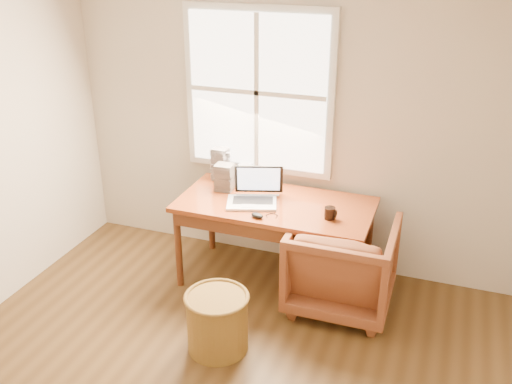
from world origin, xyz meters
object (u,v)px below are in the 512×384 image
desk (275,205)px  cd_stack_a (223,165)px  armchair (342,264)px  wicker_stool (217,323)px  laptop (252,186)px  coffee_mug (330,213)px

desk → cd_stack_a: bearing=152.0°
desk → armchair: desk is taller
desk → wicker_stool: bearing=-96.2°
laptop → wicker_stool: bearing=-103.9°
desk → laptop: 0.27m
desk → laptop: (-0.17, -0.10, 0.18)m
wicker_stool → coffee_mug: (0.59, 0.85, 0.58)m
desk → cd_stack_a: (-0.60, 0.32, 0.16)m
armchair → cd_stack_a: size_ratio=3.00×
wicker_stool → cd_stack_a: 1.55m
laptop → cd_stack_a: size_ratio=1.66×
coffee_mug → desk: bearing=169.3°
desk → cd_stack_a: size_ratio=5.84×
laptop → coffee_mug: size_ratio=4.79×
desk → cd_stack_a: 0.70m
desk → armchair: bearing=-13.8°
laptop → cd_stack_a: bearing=117.9°
coffee_mug → cd_stack_a: cd_stack_a is taller
armchair → laptop: 0.95m
armchair → desk: bearing=-14.2°
armchair → laptop: size_ratio=1.81×
armchair → cd_stack_a: (-1.21, 0.47, 0.51)m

